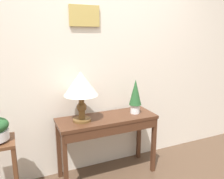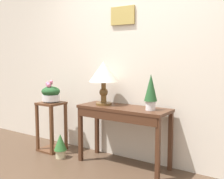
{
  "view_description": "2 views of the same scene",
  "coord_description": "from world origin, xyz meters",
  "px_view_note": "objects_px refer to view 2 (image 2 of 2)",
  "views": [
    {
      "loc": [
        -0.96,
        -0.96,
        1.61
      ],
      "look_at": [
        -0.01,
        1.19,
        1.05
      ],
      "focal_mm": 36.04,
      "sensor_mm": 36.0,
      "label": 1
    },
    {
      "loc": [
        1.66,
        -1.53,
        1.31
      ],
      "look_at": [
        -0.26,
        1.33,
        0.91
      ],
      "focal_mm": 44.62,
      "sensor_mm": 36.0,
      "label": 2
    }
  ],
  "objects_px": {
    "console_table": "(123,116)",
    "planter_bowl_wide": "(51,93)",
    "potted_plant_floor": "(60,145)",
    "pedestal_stand_left": "(52,126)",
    "potted_plant_on_console": "(151,91)",
    "table_lamp": "(104,74)"
  },
  "relations": [
    {
      "from": "console_table",
      "to": "planter_bowl_wide",
      "type": "bearing_deg",
      "value": -176.56
    },
    {
      "from": "potted_plant_floor",
      "to": "pedestal_stand_left",
      "type": "bearing_deg",
      "value": 153.58
    },
    {
      "from": "console_table",
      "to": "potted_plant_on_console",
      "type": "bearing_deg",
      "value": 2.57
    },
    {
      "from": "pedestal_stand_left",
      "to": "potted_plant_floor",
      "type": "bearing_deg",
      "value": -26.42
    },
    {
      "from": "table_lamp",
      "to": "pedestal_stand_left",
      "type": "relative_size",
      "value": 0.78
    },
    {
      "from": "table_lamp",
      "to": "potted_plant_on_console",
      "type": "distance_m",
      "value": 0.67
    },
    {
      "from": "planter_bowl_wide",
      "to": "table_lamp",
      "type": "bearing_deg",
      "value": 6.24
    },
    {
      "from": "console_table",
      "to": "potted_plant_floor",
      "type": "bearing_deg",
      "value": -164.51
    },
    {
      "from": "table_lamp",
      "to": "potted_plant_floor",
      "type": "bearing_deg",
      "value": -154.43
    },
    {
      "from": "table_lamp",
      "to": "pedestal_stand_left",
      "type": "bearing_deg",
      "value": -173.81
    },
    {
      "from": "potted_plant_on_console",
      "to": "pedestal_stand_left",
      "type": "bearing_deg",
      "value": -176.8
    },
    {
      "from": "table_lamp",
      "to": "planter_bowl_wide",
      "type": "xyz_separation_m",
      "value": [
        -0.84,
        -0.09,
        -0.29
      ]
    },
    {
      "from": "console_table",
      "to": "table_lamp",
      "type": "xyz_separation_m",
      "value": [
        -0.29,
        0.02,
        0.49
      ]
    },
    {
      "from": "table_lamp",
      "to": "planter_bowl_wide",
      "type": "height_order",
      "value": "table_lamp"
    },
    {
      "from": "planter_bowl_wide",
      "to": "potted_plant_floor",
      "type": "height_order",
      "value": "planter_bowl_wide"
    },
    {
      "from": "planter_bowl_wide",
      "to": "potted_plant_floor",
      "type": "distance_m",
      "value": 0.73
    },
    {
      "from": "potted_plant_floor",
      "to": "table_lamp",
      "type": "bearing_deg",
      "value": 25.57
    },
    {
      "from": "potted_plant_on_console",
      "to": "planter_bowl_wide",
      "type": "height_order",
      "value": "potted_plant_on_console"
    },
    {
      "from": "console_table",
      "to": "potted_plant_floor",
      "type": "height_order",
      "value": "console_table"
    },
    {
      "from": "potted_plant_floor",
      "to": "planter_bowl_wide",
      "type": "bearing_deg",
      "value": 153.72
    },
    {
      "from": "potted_plant_on_console",
      "to": "planter_bowl_wide",
      "type": "distance_m",
      "value": 1.49
    },
    {
      "from": "potted_plant_on_console",
      "to": "planter_bowl_wide",
      "type": "relative_size",
      "value": 1.3
    }
  ]
}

